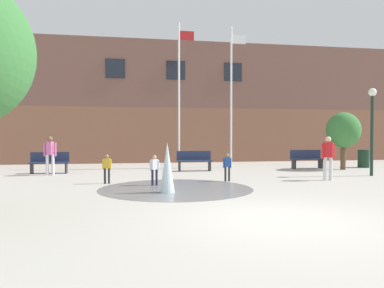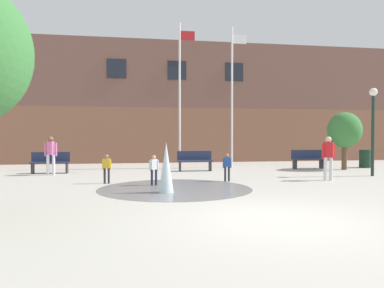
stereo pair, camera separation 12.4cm
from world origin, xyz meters
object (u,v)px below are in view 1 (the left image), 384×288
object	(u,v)px
flagpole_left	(180,91)
flagpole_right	(232,93)
child_with_pink_shirt	(107,167)
child_running	(227,165)
park_bench_left_of_flagpoles	(49,162)
child_in_fountain	(154,168)
lamp_post_right_lane	(372,118)
adult_watching	(328,155)
trash_can	(364,159)
adult_in_red	(50,152)
street_tree_near_building	(343,130)
park_bench_far_right	(307,159)
park_bench_under_left_flagpole	(194,160)

from	to	relation	value
flagpole_left	flagpole_right	bearing A→B (deg)	0.00
child_with_pink_shirt	child_running	size ratio (longest dim) A/B	1.00
park_bench_left_of_flagpoles	child_in_fountain	size ratio (longest dim) A/B	1.62
child_in_fountain	lamp_post_right_lane	bearing A→B (deg)	162.25
child_in_fountain	child_running	xyz separation A→B (m)	(2.63, 0.63, 0.00)
child_running	flagpole_left	distance (m)	6.40
park_bench_left_of_flagpoles	child_with_pink_shirt	bearing A→B (deg)	-56.20
adult_watching	trash_can	world-z (taller)	adult_watching
adult_in_red	child_running	distance (m)	7.33
trash_can	street_tree_near_building	size ratio (longest dim) A/B	0.33
lamp_post_right_lane	trash_can	bearing A→B (deg)	59.34
adult_in_red	street_tree_near_building	size ratio (longest dim) A/B	0.58
trash_can	park_bench_far_right	bearing A→B (deg)	-179.45
child_with_pink_shirt	flagpole_left	distance (m)	7.04
flagpole_left	lamp_post_right_lane	world-z (taller)	flagpole_left
flagpole_right	lamp_post_right_lane	xyz separation A→B (m)	(4.47, -4.73, -1.45)
park_bench_under_left_flagpole	child_running	world-z (taller)	child_running
park_bench_far_right	trash_can	bearing A→B (deg)	0.55
park_bench_left_of_flagpoles	child_running	world-z (taller)	child_running
adult_watching	child_in_fountain	bearing A→B (deg)	40.51
park_bench_left_of_flagpoles	child_in_fountain	bearing A→B (deg)	-48.04
park_bench_under_left_flagpole	child_with_pink_shirt	xyz separation A→B (m)	(-3.72, -3.90, 0.10)
lamp_post_right_lane	trash_can	size ratio (longest dim) A/B	3.91
park_bench_left_of_flagpoles	adult_watching	distance (m)	11.32
adult_watching	street_tree_near_building	bearing A→B (deg)	-90.22
child_running	street_tree_near_building	size ratio (longest dim) A/B	0.36
child_in_fountain	park_bench_under_left_flagpole	bearing A→B (deg)	-141.57
trash_can	adult_watching	bearing A→B (deg)	-135.11
adult_in_red	street_tree_near_building	distance (m)	13.25
park_bench_left_of_flagpoles	trash_can	bearing A→B (deg)	1.05
flagpole_right	adult_in_red	bearing A→B (deg)	-164.81
park_bench_far_right	trash_can	xyz separation A→B (m)	(3.11, 0.03, -0.03)
flagpole_right	adult_watching	bearing A→B (deg)	-71.44
park_bench_under_left_flagpole	child_in_fountain	world-z (taller)	child_in_fountain
lamp_post_right_lane	child_with_pink_shirt	bearing A→B (deg)	-176.61
park_bench_under_left_flagpole	child_in_fountain	xyz separation A→B (m)	(-2.17, -4.63, 0.10)
child_with_pink_shirt	child_in_fountain	xyz separation A→B (m)	(1.55, -0.74, 0.00)
flagpole_right	child_with_pink_shirt	bearing A→B (deg)	-137.91
park_bench_under_left_flagpole	child_running	size ratio (longest dim) A/B	1.62
adult_in_red	street_tree_near_building	bearing A→B (deg)	96.65
park_bench_under_left_flagpole	flagpole_right	bearing A→B (deg)	33.42
child_with_pink_shirt	trash_can	world-z (taller)	child_with_pink_shirt
adult_in_red	child_with_pink_shirt	xyz separation A→B (m)	(2.41, -3.08, -0.35)
park_bench_far_right	child_with_pink_shirt	world-z (taller)	child_with_pink_shirt
adult_watching	lamp_post_right_lane	world-z (taller)	lamp_post_right_lane
child_running	trash_can	distance (m)	9.33
lamp_post_right_lane	flagpole_left	bearing A→B (deg)	146.48
child_with_pink_shirt	street_tree_near_building	distance (m)	11.37
child_in_fountain	flagpole_right	size ratio (longest dim) A/B	0.14
adult_watching	adult_in_red	bearing A→B (deg)	18.98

